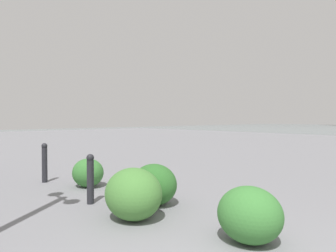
{
  "coord_description": "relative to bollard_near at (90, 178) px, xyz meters",
  "views": [
    {
      "loc": [
        -0.65,
        1.73,
        1.46
      ],
      "look_at": [
        8.2,
        -6.38,
        1.16
      ],
      "focal_mm": 31.98,
      "sensor_mm": 36.0,
      "label": 1
    }
  ],
  "objects": [
    {
      "name": "bollard_near",
      "position": [
        0.0,
        0.0,
        0.0
      ],
      "size": [
        0.13,
        0.13,
        0.85
      ],
      "color": "#232328",
      "rests_on": "ground"
    },
    {
      "name": "shrub_round",
      "position": [
        -0.79,
        -0.76,
        -0.1
      ],
      "size": [
        0.81,
        0.73,
        0.69
      ],
      "color": "#2D6628",
      "rests_on": "ground"
    },
    {
      "name": "bollard_mid",
      "position": [
        2.28,
        -0.06,
        0.02
      ],
      "size": [
        0.13,
        0.13,
        0.9
      ],
      "color": "#232328",
      "rests_on": "ground"
    },
    {
      "name": "shrub_wide",
      "position": [
        -1.16,
        -0.07,
        -0.07
      ],
      "size": [
        0.88,
        0.79,
        0.75
      ],
      "color": "#477F38",
      "rests_on": "ground"
    },
    {
      "name": "shrub_low",
      "position": [
        1.19,
        -0.57,
        -0.14
      ],
      "size": [
        0.71,
        0.64,
        0.6
      ],
      "color": "#387533",
      "rests_on": "ground"
    },
    {
      "name": "shrub_tall",
      "position": [
        -2.73,
        -0.6,
        -0.11
      ],
      "size": [
        0.78,
        0.7,
        0.67
      ],
      "color": "#387533",
      "rests_on": "ground"
    }
  ]
}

